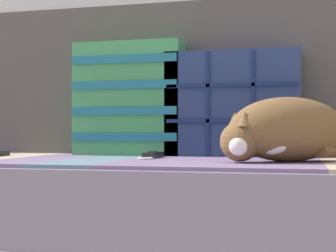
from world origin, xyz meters
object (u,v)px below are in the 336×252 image
Objects in this scene: couch at (165,222)px; throw_pillow_quilted at (233,104)px; game_remote_far at (153,155)px; sleeping_cat at (284,131)px; throw_pillow_striped at (129,99)px.

throw_pillow_quilted is (0.19, 0.20, 0.38)m from couch.
couch is at bearing -21.35° from game_remote_far.
game_remote_far is at bearing -141.74° from throw_pillow_quilted.
couch is 0.47m from throw_pillow_quilted.
couch is at bearing 162.80° from sleeping_cat.
throw_pillow_quilted is at bearing 47.15° from couch.
throw_pillow_striped reaches higher than throw_pillow_quilted.
throw_pillow_striped is 1.04× the size of sleeping_cat.
couch is 0.49m from throw_pillow_striped.
sleeping_cat reaches higher than couch.
throw_pillow_quilted is at bearing 38.26° from game_remote_far.
throw_pillow_striped is (-0.19, 0.20, 0.40)m from couch.
throw_pillow_quilted is 1.16× the size of sleeping_cat.
throw_pillow_striped reaches higher than game_remote_far.
throw_pillow_striped is at bearing -179.92° from throw_pillow_quilted.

